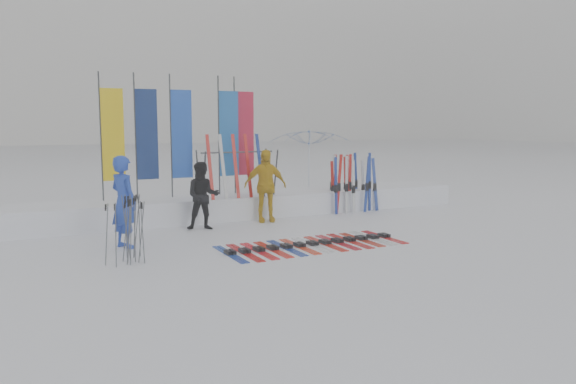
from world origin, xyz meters
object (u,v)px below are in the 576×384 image
ski_rack (237,167)px  person_blue (124,202)px  ski_row (312,244)px  person_black (203,196)px  person_yellow (265,186)px  tent_canopy (311,165)px

ski_rack → person_blue: bearing=-146.9°
ski_row → person_black: bearing=118.7°
person_blue → person_yellow: size_ratio=1.01×
person_yellow → person_black: bearing=-156.4°
ski_row → ski_rack: ski_rack is taller
person_blue → person_yellow: bearing=-92.8°
person_blue → person_black: size_ratio=1.16×
tent_canopy → ski_rack: bearing=-150.5°
person_blue → person_black: bearing=-84.6°
person_blue → tent_canopy: size_ratio=0.70×
person_yellow → tent_canopy: (2.73, 2.51, 0.28)m
ski_row → ski_rack: 3.98m
person_black → ski_rack: ski_rack is taller
person_black → ski_rack: (1.30, 1.03, 0.57)m
tent_canopy → ski_rack: tent_canopy is taller
person_yellow → ski_row: (-0.31, -3.05, -0.90)m
ski_row → ski_rack: size_ratio=1.88×
person_black → ski_rack: size_ratio=0.80×
person_yellow → ski_row: person_yellow is taller
person_black → ski_row: bearing=-42.4°
person_black → ski_row: size_ratio=0.42×
person_blue → person_black: 2.36m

